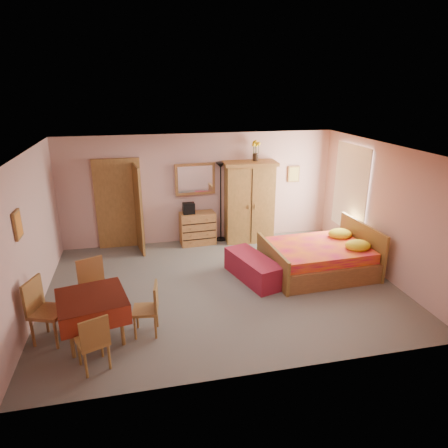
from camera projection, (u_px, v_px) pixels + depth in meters
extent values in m
plane|color=#69635C|center=(222.00, 286.00, 7.65)|extent=(6.50, 6.50, 0.00)
plane|color=brown|center=(222.00, 150.00, 6.79)|extent=(6.50, 6.50, 0.00)
cube|color=tan|center=(200.00, 189.00, 9.52)|extent=(6.50, 0.10, 2.60)
cube|color=tan|center=(265.00, 287.00, 4.92)|extent=(6.50, 0.10, 2.60)
cube|color=tan|center=(29.00, 236.00, 6.56)|extent=(0.10, 5.00, 2.60)
cube|color=tan|center=(383.00, 210.00, 7.88)|extent=(0.10, 5.00, 2.60)
cube|color=#9E6B35|center=(119.00, 205.00, 9.20)|extent=(1.06, 0.12, 2.15)
cube|color=white|center=(351.00, 188.00, 8.93)|extent=(0.08, 1.40, 1.95)
cube|color=orange|center=(18.00, 225.00, 5.88)|extent=(0.04, 0.32, 0.42)
cube|color=#D8BF59|center=(294.00, 174.00, 9.89)|extent=(0.30, 0.04, 0.40)
cube|color=#A66B38|center=(198.00, 228.00, 9.55)|extent=(0.85, 0.46, 0.78)
cube|color=white|center=(195.00, 179.00, 9.36)|extent=(0.95, 0.09, 0.75)
cube|color=black|center=(189.00, 208.00, 9.32)|extent=(0.28, 0.21, 0.26)
cube|color=black|center=(221.00, 202.00, 9.60)|extent=(0.29, 0.29, 1.94)
cube|color=#A57738|center=(249.00, 202.00, 9.58)|extent=(1.28, 0.71, 1.96)
cube|color=yellow|center=(256.00, 151.00, 9.30)|extent=(0.19, 0.19, 0.47)
cube|color=#C31341|center=(318.00, 250.00, 8.07)|extent=(2.15, 1.73, 0.96)
cube|color=maroon|center=(253.00, 268.00, 7.85)|extent=(0.89, 1.50, 0.47)
cube|color=maroon|center=(94.00, 317.00, 5.98)|extent=(1.15, 1.15, 0.71)
cube|color=#A07236|center=(92.00, 341.00, 5.33)|extent=(0.50, 0.50, 0.84)
cube|color=olive|center=(96.00, 289.00, 6.55)|extent=(0.58, 0.58, 0.96)
cube|color=#A16436|center=(48.00, 311.00, 5.88)|extent=(0.58, 0.58, 1.00)
cube|color=olive|center=(145.00, 309.00, 6.08)|extent=(0.42, 0.42, 0.83)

